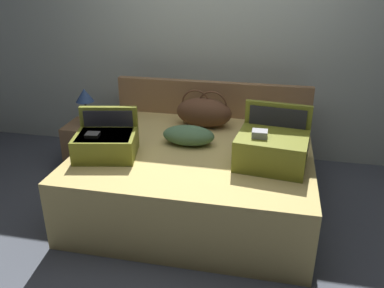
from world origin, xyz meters
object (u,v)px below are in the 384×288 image
at_px(bed, 195,179).
at_px(duffel_bag, 204,112).
at_px(pillow_near_headboard, 189,135).
at_px(pillow_center_head, 282,131).
at_px(hard_case_large, 272,147).
at_px(table_lamp, 85,97).
at_px(nightstand, 90,145).
at_px(hard_case_medium, 106,142).

distance_m(bed, duffel_bag, 0.68).
distance_m(pillow_near_headboard, pillow_center_head, 0.81).
relative_size(hard_case_large, table_lamp, 1.51).
distance_m(duffel_bag, nightstand, 1.30).
relative_size(duffel_bag, pillow_near_headboard, 1.24).
bearing_deg(table_lamp, bed, -24.19).
bearing_deg(bed, hard_case_medium, -158.96).
height_order(hard_case_medium, table_lamp, hard_case_medium).
xyz_separation_m(pillow_center_head, table_lamp, (-1.93, 0.21, 0.12)).
xyz_separation_m(hard_case_medium, table_lamp, (-0.57, 0.81, 0.09)).
xyz_separation_m(hard_case_medium, duffel_bag, (0.65, 0.79, 0.03)).
height_order(bed, hard_case_large, hard_case_large).
relative_size(hard_case_medium, table_lamp, 1.44).
bearing_deg(hard_case_medium, hard_case_large, -6.69).
relative_size(hard_case_large, hard_case_medium, 1.05).
distance_m(bed, pillow_center_head, 0.86).
bearing_deg(pillow_near_headboard, table_lamp, 158.13).
relative_size(duffel_bag, pillow_center_head, 1.23).
bearing_deg(hard_case_large, hard_case_medium, -168.24).
height_order(hard_case_large, pillow_center_head, hard_case_large).
bearing_deg(nightstand, pillow_center_head, -6.24).
relative_size(bed, table_lamp, 5.09).
bearing_deg(table_lamp, pillow_near_headboard, -21.87).
height_order(duffel_bag, table_lamp, duffel_bag).
relative_size(pillow_near_headboard, nightstand, 0.94).
height_order(pillow_center_head, table_lamp, table_lamp).
relative_size(hard_case_medium, pillow_near_headboard, 1.22).
bearing_deg(nightstand, pillow_near_headboard, -21.87).
xyz_separation_m(hard_case_large, pillow_center_head, (0.07, 0.49, -0.06)).
bearing_deg(hard_case_large, nightstand, 166.16).
height_order(bed, duffel_bag, duffel_bag).
bearing_deg(hard_case_medium, bed, 9.31).
height_order(duffel_bag, pillow_center_head, duffel_bag).
distance_m(pillow_near_headboard, table_lamp, 1.26).
distance_m(hard_case_medium, table_lamp, 0.99).
bearing_deg(hard_case_large, duffel_bag, 140.63).
relative_size(bed, duffel_bag, 3.49).
xyz_separation_m(pillow_near_headboard, table_lamp, (-1.16, 0.47, 0.12)).
bearing_deg(bed, pillow_near_headboard, 130.01).
bearing_deg(duffel_bag, pillow_near_headboard, -96.51).
xyz_separation_m(pillow_near_headboard, nightstand, (-1.16, 0.47, -0.41)).
bearing_deg(bed, pillow_center_head, 26.29).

